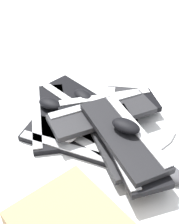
% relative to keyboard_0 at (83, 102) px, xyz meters
% --- Properties ---
extents(ground_plane, '(3.20, 3.20, 0.00)m').
position_rel_keyboard_0_xyz_m(ground_plane, '(-0.13, 0.03, -0.01)').
color(ground_plane, white).
extents(keyboard_0, '(0.44, 0.38, 0.03)m').
position_rel_keyboard_0_xyz_m(keyboard_0, '(0.00, 0.00, 0.00)').
color(keyboard_0, black).
rests_on(keyboard_0, ground).
extents(keyboard_1, '(0.44, 0.16, 0.03)m').
position_rel_keyboard_0_xyz_m(keyboard_1, '(-0.08, 0.16, 0.00)').
color(keyboard_1, black).
rests_on(keyboard_1, ground).
extents(keyboard_2, '(0.35, 0.46, 0.03)m').
position_rel_keyboard_0_xyz_m(keyboard_2, '(-0.25, 0.06, 0.00)').
color(keyboard_2, black).
rests_on(keyboard_2, ground).
extents(keyboard_3, '(0.43, 0.41, 0.03)m').
position_rel_keyboard_0_xyz_m(keyboard_3, '(-0.29, -0.05, 0.00)').
color(keyboard_3, black).
rests_on(keyboard_3, ground).
extents(keyboard_4, '(0.46, 0.26, 0.03)m').
position_rel_keyboard_0_xyz_m(keyboard_4, '(-0.14, -0.14, 0.00)').
color(keyboard_4, '#232326').
rests_on(keyboard_4, ground).
extents(keyboard_5, '(0.46, 0.23, 0.03)m').
position_rel_keyboard_0_xyz_m(keyboard_5, '(-0.27, -0.09, 0.03)').
color(keyboard_5, '#232326').
rests_on(keyboard_5, keyboard_3).
extents(keyboard_6, '(0.46, 0.22, 0.03)m').
position_rel_keyboard_0_xyz_m(keyboard_6, '(-0.36, -0.12, 0.06)').
color(keyboard_6, black).
rests_on(keyboard_6, keyboard_5).
extents(keyboard_7, '(0.20, 0.45, 0.03)m').
position_rel_keyboard_0_xyz_m(keyboard_7, '(-0.08, -0.10, 0.03)').
color(keyboard_7, black).
rests_on(keyboard_7, keyboard_4).
extents(keyboard_8, '(0.27, 0.46, 0.03)m').
position_rel_keyboard_0_xyz_m(keyboard_8, '(-0.17, -0.06, 0.06)').
color(keyboard_8, '#232326').
rests_on(keyboard_8, keyboard_7).
extents(keyboard_9, '(0.46, 0.27, 0.03)m').
position_rel_keyboard_0_xyz_m(keyboard_9, '(-0.33, -0.11, 0.09)').
color(keyboard_9, black).
rests_on(keyboard_9, keyboard_6).
extents(mouse_0, '(0.13, 0.12, 0.04)m').
position_rel_keyboard_0_xyz_m(mouse_0, '(-0.47, -0.26, 0.01)').
color(mouse_0, '#4C4C51').
rests_on(mouse_0, ground).
extents(mouse_2, '(0.13, 0.11, 0.04)m').
position_rel_keyboard_0_xyz_m(mouse_2, '(-0.00, -0.00, 0.04)').
color(mouse_2, black).
rests_on(mouse_2, keyboard_0).
extents(mouse_3, '(0.12, 0.13, 0.04)m').
position_rel_keyboard_0_xyz_m(mouse_3, '(-0.04, 0.15, 0.04)').
color(mouse_3, black).
rests_on(mouse_3, keyboard_1).
extents(mouse_4, '(0.12, 0.13, 0.04)m').
position_rel_keyboard_0_xyz_m(mouse_4, '(-0.33, -0.12, 0.13)').
color(mouse_4, black).
rests_on(mouse_4, keyboard_9).
extents(mouse_5, '(0.12, 0.09, 0.04)m').
position_rel_keyboard_0_xyz_m(mouse_5, '(-0.24, 0.08, 0.04)').
color(mouse_5, '#B7B7BC').
rests_on(mouse_5, keyboard_2).
extents(cable_0, '(0.32, 0.37, 0.01)m').
position_rel_keyboard_0_xyz_m(cable_0, '(-0.30, -0.13, -0.01)').
color(cable_0, '#59595B').
rests_on(cable_0, ground).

